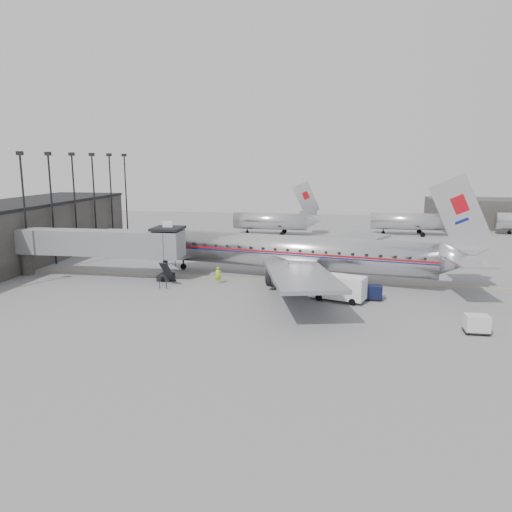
{
  "coord_description": "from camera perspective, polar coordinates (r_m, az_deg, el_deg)",
  "views": [
    {
      "loc": [
        11.11,
        -52.12,
        14.31
      ],
      "look_at": [
        1.63,
        4.05,
        3.2
      ],
      "focal_mm": 35.0,
      "sensor_mm": 36.0,
      "label": 1
    }
  ],
  "objects": [
    {
      "name": "apron_line",
      "position": [
        60.4,
        1.59,
        -2.67
      ],
      "size": [
        60.0,
        0.15,
        0.01
      ],
      "primitive_type": "cube",
      "rotation": [
        0.0,
        0.0,
        1.57
      ],
      "color": "gold",
      "rests_on": "ground"
    },
    {
      "name": "distant_aircraft_near",
      "position": [
        95.71,
        1.77,
        4.08
      ],
      "size": [
        16.39,
        3.2,
        10.26
      ],
      "color": "silver",
      "rests_on": "ground"
    },
    {
      "name": "terminal",
      "position": [
        77.46,
        -26.17,
        2.25
      ],
      "size": [
        12.0,
        46.0,
        8.0
      ],
      "primitive_type": "cube",
      "color": "#33312E",
      "rests_on": "ground"
    },
    {
      "name": "floodlight_masts",
      "position": [
        75.94,
        -21.13,
        5.81
      ],
      "size": [
        0.9,
        42.25,
        15.25
      ],
      "color": "black",
      "rests_on": "ground"
    },
    {
      "name": "baggage_cart_navy",
      "position": [
        52.95,
        13.19,
        -4.03
      ],
      "size": [
        1.95,
        1.49,
        1.52
      ],
      "rotation": [
        0.0,
        0.0,
        0.0
      ],
      "color": "black",
      "rests_on": "ground"
    },
    {
      "name": "jet_bridge",
      "position": [
        63.14,
        -16.66,
        1.33
      ],
      "size": [
        21.0,
        6.2,
        7.1
      ],
      "color": "slate",
      "rests_on": "ground"
    },
    {
      "name": "distant_aircraft_mid",
      "position": [
        99.67,
        17.11,
        3.88
      ],
      "size": [
        16.39,
        3.2,
        10.26
      ],
      "color": "silver",
      "rests_on": "ground"
    },
    {
      "name": "ramp_worker",
      "position": [
        58.36,
        -4.35,
        -2.2
      ],
      "size": [
        0.81,
        0.64,
        1.96
      ],
      "primitive_type": "imported",
      "rotation": [
        0.0,
        0.0,
        0.26
      ],
      "color": "#B6E41A",
      "rests_on": "ground"
    },
    {
      "name": "airliner",
      "position": [
        59.89,
        5.3,
        0.36
      ],
      "size": [
        40.67,
        37.36,
        12.97
      ],
      "rotation": [
        0.0,
        0.0,
        -0.19
      ],
      "color": "silver",
      "rests_on": "ground"
    },
    {
      "name": "hangar",
      "position": [
        117.68,
        26.35,
        4.38
      ],
      "size": [
        30.0,
        12.0,
        6.0
      ],
      "primitive_type": "cube",
      "color": "#33312E",
      "rests_on": "ground"
    },
    {
      "name": "baggage_cart_white",
      "position": [
        45.71,
        23.93,
        -7.09
      ],
      "size": [
        1.99,
        1.52,
        1.56
      ],
      "rotation": [
        0.0,
        0.0,
        0.0
      ],
      "color": "silver",
      "rests_on": "ground"
    },
    {
      "name": "service_van",
      "position": [
        51.78,
        9.39,
        -3.56
      ],
      "size": [
        6.03,
        3.84,
        2.65
      ],
      "rotation": [
        0.0,
        0.0,
        -0.33
      ],
      "color": "white",
      "rests_on": "ground"
    },
    {
      "name": "ground",
      "position": [
        55.18,
        -2.37,
        -4.0
      ],
      "size": [
        160.0,
        160.0,
        0.0
      ],
      "primitive_type": "plane",
      "color": "slate",
      "rests_on": "ground"
    }
  ]
}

